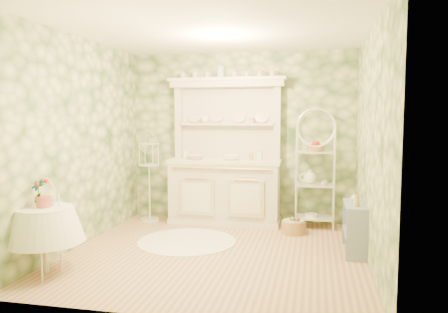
% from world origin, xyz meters
% --- Properties ---
extents(floor, '(3.60, 3.60, 0.00)m').
position_xyz_m(floor, '(0.00, 0.00, 0.00)').
color(floor, tan).
rests_on(floor, ground).
extents(ceiling, '(3.60, 3.60, 0.00)m').
position_xyz_m(ceiling, '(0.00, 0.00, 2.70)').
color(ceiling, white).
rests_on(ceiling, floor).
extents(wall_left, '(3.60, 3.60, 0.00)m').
position_xyz_m(wall_left, '(-1.80, 0.00, 1.35)').
color(wall_left, beige).
rests_on(wall_left, floor).
extents(wall_right, '(3.60, 3.60, 0.00)m').
position_xyz_m(wall_right, '(1.80, 0.00, 1.35)').
color(wall_right, beige).
rests_on(wall_right, floor).
extents(wall_back, '(3.60, 3.60, 0.00)m').
position_xyz_m(wall_back, '(0.00, 1.80, 1.35)').
color(wall_back, beige).
rests_on(wall_back, floor).
extents(wall_front, '(3.60, 3.60, 0.00)m').
position_xyz_m(wall_front, '(0.00, -1.80, 1.35)').
color(wall_front, beige).
rests_on(wall_front, floor).
extents(kitchen_dresser, '(1.87, 0.61, 2.29)m').
position_xyz_m(kitchen_dresser, '(-0.20, 1.52, 1.15)').
color(kitchen_dresser, silver).
rests_on(kitchen_dresser, floor).
extents(bakers_rack, '(0.59, 0.43, 1.88)m').
position_xyz_m(bakers_rack, '(1.19, 1.52, 0.94)').
color(bakers_rack, white).
rests_on(bakers_rack, floor).
extents(side_shelf, '(0.32, 0.67, 0.56)m').
position_xyz_m(side_shelf, '(1.68, 0.35, 0.28)').
color(side_shelf, '#808FB3').
rests_on(side_shelf, floor).
extents(round_table, '(0.67, 0.67, 0.61)m').
position_xyz_m(round_table, '(-1.63, -1.06, 0.30)').
color(round_table, white).
rests_on(round_table, floor).
extents(cafe_chair, '(0.50, 0.50, 0.86)m').
position_xyz_m(cafe_chair, '(-1.68, -1.14, 0.43)').
color(cafe_chair, white).
rests_on(cafe_chair, floor).
extents(birdcage_stand, '(0.34, 0.34, 1.37)m').
position_xyz_m(birdcage_stand, '(-1.41, 1.39, 0.68)').
color(birdcage_stand, white).
rests_on(birdcage_stand, floor).
extents(floor_basket, '(0.38, 0.38, 0.20)m').
position_xyz_m(floor_basket, '(0.90, 1.08, 0.10)').
color(floor_basket, '#B17F48').
rests_on(floor_basket, floor).
extents(lace_rug, '(1.64, 1.64, 0.01)m').
position_xyz_m(lace_rug, '(-0.49, 0.38, 0.01)').
color(lace_rug, white).
rests_on(lace_rug, floor).
extents(bowl_floral, '(0.34, 0.34, 0.07)m').
position_xyz_m(bowl_floral, '(-0.66, 1.45, 1.02)').
color(bowl_floral, white).
rests_on(bowl_floral, kitchen_dresser).
extents(bowl_white, '(0.27, 0.27, 0.08)m').
position_xyz_m(bowl_white, '(-0.08, 1.45, 1.02)').
color(bowl_white, white).
rests_on(bowl_white, kitchen_dresser).
extents(cup_left, '(0.16, 0.16, 0.10)m').
position_xyz_m(cup_left, '(-0.56, 1.68, 1.61)').
color(cup_left, white).
rests_on(cup_left, kitchen_dresser).
extents(cup_right, '(0.11, 0.11, 0.09)m').
position_xyz_m(cup_right, '(0.20, 1.67, 1.61)').
color(cup_right, white).
rests_on(cup_right, kitchen_dresser).
extents(potted_geranium, '(0.19, 0.16, 0.31)m').
position_xyz_m(potted_geranium, '(-1.67, -1.08, 0.85)').
color(potted_geranium, '#3F7238').
rests_on(potted_geranium, round_table).
extents(bottle_amber, '(0.08, 0.08, 0.16)m').
position_xyz_m(bottle_amber, '(1.68, 0.18, 0.68)').
color(bottle_amber, '#BA9B46').
rests_on(bottle_amber, side_shelf).
extents(bottle_blue, '(0.06, 0.06, 0.11)m').
position_xyz_m(bottle_blue, '(1.68, 0.34, 0.65)').
color(bottle_blue, '#A8C8D6').
rests_on(bottle_blue, side_shelf).
extents(bottle_glass, '(0.10, 0.10, 0.10)m').
position_xyz_m(bottle_glass, '(1.68, 0.54, 0.65)').
color(bottle_glass, silver).
rests_on(bottle_glass, side_shelf).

